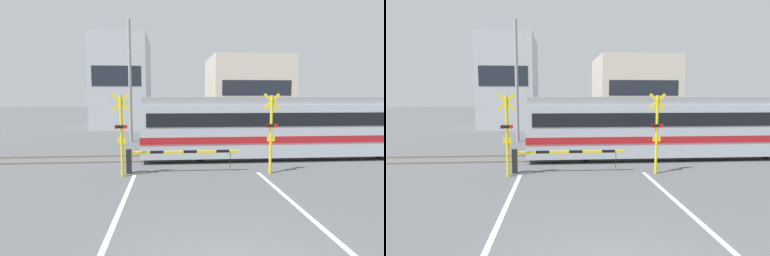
# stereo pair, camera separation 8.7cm
# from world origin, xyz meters

# --- Properties ---
(rail_track_near) EXTENTS (50.00, 0.10, 0.08)m
(rail_track_near) POSITION_xyz_m (0.00, 9.82, 0.04)
(rail_track_near) COLOR #6B6051
(rail_track_near) RESTS_ON ground_plane
(rail_track_far) EXTENTS (50.00, 0.10, 0.08)m
(rail_track_far) POSITION_xyz_m (0.00, 11.25, 0.04)
(rail_track_far) COLOR #6B6051
(rail_track_far) RESTS_ON ground_plane
(road_stripe_left) EXTENTS (0.14, 11.44, 0.01)m
(road_stripe_left) POSITION_xyz_m (-2.55, 1.72, 0.00)
(road_stripe_left) COLOR white
(road_stripe_left) RESTS_ON ground_plane
(road_stripe_right) EXTENTS (0.14, 11.44, 0.01)m
(road_stripe_right) POSITION_xyz_m (2.55, 1.72, 0.00)
(road_stripe_right) COLOR white
(road_stripe_right) RESTS_ON ground_plane
(commuter_train) EXTENTS (14.91, 2.88, 3.13)m
(commuter_train) POSITION_xyz_m (4.96, 10.54, 1.68)
(commuter_train) COLOR #ADB7C1
(commuter_train) RESTS_ON ground_plane
(crossing_barrier_near) EXTENTS (4.69, 0.20, 1.01)m
(crossing_barrier_near) POSITION_xyz_m (-1.42, 7.74, 0.72)
(crossing_barrier_near) COLOR black
(crossing_barrier_near) RESTS_ON ground_plane
(crossing_barrier_far) EXTENTS (4.69, 0.20, 1.01)m
(crossing_barrier_far) POSITION_xyz_m (1.42, 13.84, 0.72)
(crossing_barrier_far) COLOR black
(crossing_barrier_far) RESTS_ON ground_plane
(crossing_signal_left) EXTENTS (0.68, 0.15, 3.30)m
(crossing_signal_left) POSITION_xyz_m (-3.00, 7.27, 1.82)
(crossing_signal_left) COLOR yellow
(crossing_signal_left) RESTS_ON ground_plane
(crossing_signal_right) EXTENTS (0.68, 0.15, 3.30)m
(crossing_signal_right) POSITION_xyz_m (3.00, 7.27, 1.82)
(crossing_signal_right) COLOR yellow
(crossing_signal_right) RESTS_ON ground_plane
(pedestrian) EXTENTS (0.38, 0.22, 1.70)m
(pedestrian) POSITION_xyz_m (-0.32, 17.01, 0.98)
(pedestrian) COLOR #33384C
(pedestrian) RESTS_ON ground_plane
(building_left_of_street) EXTENTS (5.17, 7.87, 8.95)m
(building_left_of_street) POSITION_xyz_m (-5.73, 26.69, 4.48)
(building_left_of_street) COLOR #B2B7BC
(building_left_of_street) RESTS_ON ground_plane
(building_right_of_street) EXTENTS (7.76, 7.87, 7.09)m
(building_right_of_street) POSITION_xyz_m (7.03, 26.69, 3.54)
(building_right_of_street) COLOR beige
(building_right_of_street) RESTS_ON ground_plane
(utility_pole_streetside) EXTENTS (0.22, 0.22, 8.27)m
(utility_pole_streetside) POSITION_xyz_m (-3.75, 16.34, 4.13)
(utility_pole_streetside) COLOR gray
(utility_pole_streetside) RESTS_ON ground_plane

